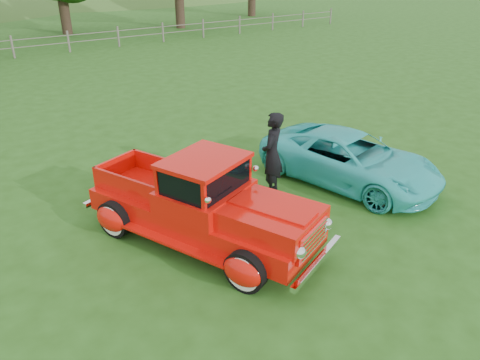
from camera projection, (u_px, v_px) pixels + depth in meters
ground at (261, 240)px, 9.30m from camera, size 140.00×140.00×0.00m
fence_line at (13, 47)px, 25.20m from camera, size 48.00×0.12×1.20m
red_pickup at (203, 205)px, 8.97m from camera, size 3.49×5.28×1.78m
teal_sedan at (350, 159)px, 11.41m from camera, size 2.96×4.81×1.24m
man at (272, 154)px, 10.70m from camera, size 0.87×0.81×1.99m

